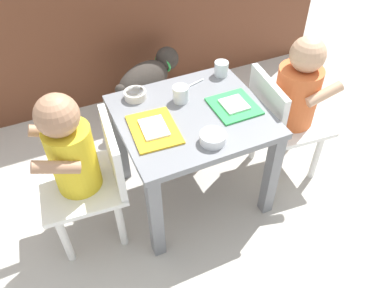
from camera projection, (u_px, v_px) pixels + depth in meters
name	position (u px, v px, depth m)	size (l,w,h in m)	color
ground_plane	(192.00, 191.00, 1.67)	(7.00, 7.00, 0.00)	#B2ADA3
dining_table	(192.00, 131.00, 1.44)	(0.53, 0.48, 0.43)	slate
seated_child_left	(77.00, 157.00, 1.25)	(0.30, 0.30, 0.65)	white
seated_child_right	(294.00, 96.00, 1.51)	(0.30, 0.30, 0.65)	white
dog	(147.00, 79.00, 1.93)	(0.41, 0.29, 0.32)	#332D28
food_tray_left	(154.00, 129.00, 1.31)	(0.17, 0.22, 0.02)	gold
food_tray_right	(234.00, 106.00, 1.40)	(0.16, 0.17, 0.02)	green
water_cup_left	(181.00, 95.00, 1.42)	(0.06, 0.06, 0.06)	white
water_cup_right	(221.00, 69.00, 1.55)	(0.06, 0.06, 0.06)	white
cereal_bowl_right_side	(212.00, 138.00, 1.26)	(0.09, 0.09, 0.03)	white
veggie_bowl_far	(135.00, 94.00, 1.44)	(0.08, 0.08, 0.03)	silver
spoon_by_left_tray	(192.00, 85.00, 1.51)	(0.10, 0.04, 0.01)	silver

